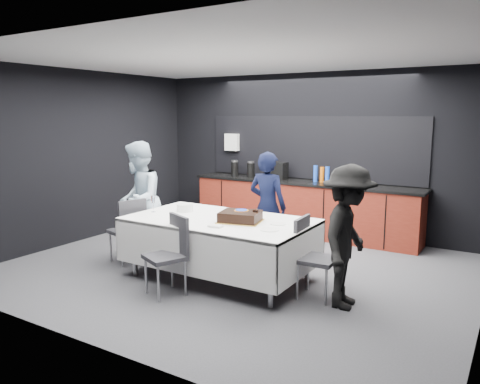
# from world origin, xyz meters

# --- Properties ---
(ground) EXTENTS (6.00, 6.00, 0.00)m
(ground) POSITION_xyz_m (0.00, 0.00, 0.00)
(ground) COLOR #45464B
(ground) RESTS_ON ground
(room_shell) EXTENTS (6.04, 5.04, 2.82)m
(room_shell) POSITION_xyz_m (0.00, 0.00, 1.86)
(room_shell) COLOR white
(room_shell) RESTS_ON ground
(kitchenette) EXTENTS (4.10, 0.64, 2.05)m
(kitchenette) POSITION_xyz_m (-0.02, 2.22, 0.54)
(kitchenette) COLOR #631A0F
(kitchenette) RESTS_ON ground
(party_table) EXTENTS (2.32, 1.32, 0.78)m
(party_table) POSITION_xyz_m (0.00, -0.40, 0.64)
(party_table) COLOR #99999E
(party_table) RESTS_ON ground
(cake_assembly) EXTENTS (0.59, 0.52, 0.16)m
(cake_assembly) POSITION_xyz_m (0.32, -0.41, 0.84)
(cake_assembly) COLOR gold
(cake_assembly) RESTS_ON party_table
(plate_stack) EXTENTS (0.22, 0.22, 0.10)m
(plate_stack) POSITION_xyz_m (-0.66, -0.27, 0.83)
(plate_stack) COLOR white
(plate_stack) RESTS_ON party_table
(loose_plate_near) EXTENTS (0.18, 0.18, 0.01)m
(loose_plate_near) POSITION_xyz_m (-0.30, -0.75, 0.78)
(loose_plate_near) COLOR white
(loose_plate_near) RESTS_ON party_table
(loose_plate_right_a) EXTENTS (0.19, 0.19, 0.01)m
(loose_plate_right_a) POSITION_xyz_m (0.77, -0.28, 0.78)
(loose_plate_right_a) COLOR white
(loose_plate_right_a) RESTS_ON party_table
(loose_plate_right_b) EXTENTS (0.22, 0.22, 0.01)m
(loose_plate_right_b) POSITION_xyz_m (0.82, -0.59, 0.78)
(loose_plate_right_b) COLOR white
(loose_plate_right_b) RESTS_ON party_table
(loose_plate_far) EXTENTS (0.19, 0.19, 0.01)m
(loose_plate_far) POSITION_xyz_m (0.04, 0.09, 0.78)
(loose_plate_far) COLOR white
(loose_plate_far) RESTS_ON party_table
(fork_pile) EXTENTS (0.17, 0.11, 0.03)m
(fork_pile) POSITION_xyz_m (0.22, -0.80, 0.79)
(fork_pile) COLOR white
(fork_pile) RESTS_ON party_table
(champagne_flute) EXTENTS (0.06, 0.06, 0.22)m
(champagne_flute) POSITION_xyz_m (-0.99, -0.53, 0.94)
(champagne_flute) COLOR white
(champagne_flute) RESTS_ON party_table
(chair_left) EXTENTS (0.52, 0.52, 0.92)m
(chair_left) POSITION_xyz_m (-1.41, -0.57, 0.53)
(chair_left) COLOR #2E2E33
(chair_left) RESTS_ON ground
(chair_right) EXTENTS (0.44, 0.44, 0.92)m
(chair_right) POSITION_xyz_m (1.24, -0.37, 0.53)
(chair_right) COLOR #2E2E33
(chair_right) RESTS_ON ground
(chair_near) EXTENTS (0.55, 0.55, 0.92)m
(chair_near) POSITION_xyz_m (-0.19, -1.13, 0.53)
(chair_near) COLOR #2E2E33
(chair_near) RESTS_ON ground
(person_center) EXTENTS (0.58, 0.39, 1.57)m
(person_center) POSITION_xyz_m (0.17, 0.58, 0.79)
(person_center) COLOR black
(person_center) RESTS_ON ground
(person_left) EXTENTS (0.99, 1.04, 1.70)m
(person_left) POSITION_xyz_m (-1.53, -0.24, 0.85)
(person_left) COLOR #ACC5D8
(person_left) RESTS_ON ground
(person_right) EXTENTS (0.67, 1.06, 1.57)m
(person_right) POSITION_xyz_m (1.69, -0.43, 0.78)
(person_right) COLOR black
(person_right) RESTS_ON ground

